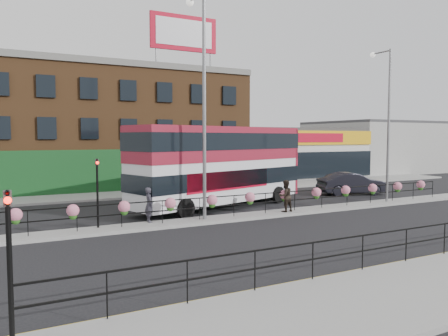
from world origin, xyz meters
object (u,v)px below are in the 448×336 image
pedestrian_a (149,205)px  pedestrian_b (285,196)px  double_decker_bus (221,158)px  lamp_column_east (386,112)px  car (352,184)px  lamp_column_west (202,85)px

pedestrian_a → pedestrian_b: bearing=-93.1°
double_decker_bus → lamp_column_east: lamp_column_east is taller
lamp_column_east → double_decker_bus: bearing=161.4°
double_decker_bus → pedestrian_b: size_ratio=7.03×
car → pedestrian_b: pedestrian_b is taller
pedestrian_a → car: bearing=-75.1°
pedestrian_b → lamp_column_west: lamp_column_west is taller
double_decker_bus → lamp_column_east: (10.30, -3.47, 2.94)m
pedestrian_b → lamp_column_east: size_ratio=0.18×
double_decker_bus → pedestrian_b: double_decker_bus is taller
pedestrian_b → lamp_column_east: 9.61m
car → double_decker_bus: bearing=110.3°
double_decker_bus → lamp_column_west: bearing=-130.0°
car → lamp_column_west: size_ratio=0.47×
lamp_column_west → pedestrian_b: bearing=-4.8°
pedestrian_b → double_decker_bus: bearing=-64.8°
lamp_column_east → car: bearing=73.0°
car → pedestrian_b: bearing=132.5°
double_decker_bus → lamp_column_west: 5.97m
double_decker_bus → lamp_column_west: (-2.89, -3.44, 3.93)m
double_decker_bus → lamp_column_west: size_ratio=1.09×
pedestrian_b → lamp_column_west: size_ratio=0.16×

